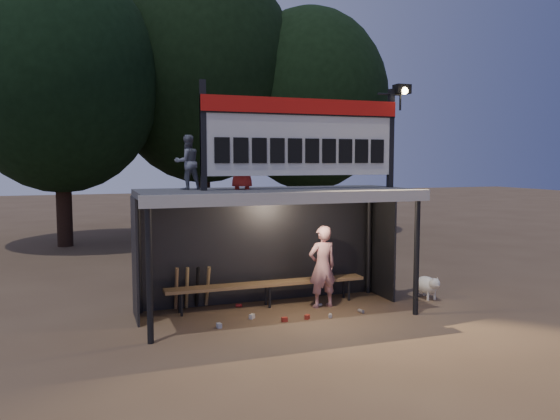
# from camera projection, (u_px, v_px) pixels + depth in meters

# --- Properties ---
(ground) EXTENTS (80.00, 80.00, 0.00)m
(ground) POSITION_uv_depth(u_px,v_px,m) (277.00, 314.00, 10.14)
(ground) COLOR brown
(ground) RESTS_ON ground
(player) EXTENTS (0.61, 0.43, 1.60)m
(player) POSITION_uv_depth(u_px,v_px,m) (322.00, 267.00, 10.54)
(player) COLOR silver
(player) RESTS_ON ground
(child_a) EXTENTS (0.55, 0.47, 0.98)m
(child_a) POSITION_uv_depth(u_px,v_px,m) (187.00, 162.00, 9.74)
(child_a) COLOR slate
(child_a) RESTS_ON dugout_shelter
(child_b) EXTENTS (0.53, 0.39, 0.99)m
(child_b) POSITION_uv_depth(u_px,v_px,m) (242.00, 162.00, 9.89)
(child_b) COLOR #B1231B
(child_b) RESTS_ON dugout_shelter
(dugout_shelter) EXTENTS (5.10, 2.08, 2.32)m
(dugout_shelter) POSITION_uv_depth(u_px,v_px,m) (273.00, 214.00, 10.20)
(dugout_shelter) COLOR #3D3D3F
(dugout_shelter) RESTS_ON ground
(scoreboard_assembly) EXTENTS (4.10, 0.27, 1.99)m
(scoreboard_assembly) POSITION_uv_depth(u_px,v_px,m) (306.00, 134.00, 10.02)
(scoreboard_assembly) COLOR black
(scoreboard_assembly) RESTS_ON dugout_shelter
(bench) EXTENTS (4.00, 0.35, 0.48)m
(bench) POSITION_uv_depth(u_px,v_px,m) (268.00, 285.00, 10.62)
(bench) COLOR olive
(bench) RESTS_ON ground
(tree_left) EXTENTS (6.46, 6.46, 9.27)m
(tree_left) POSITION_uv_depth(u_px,v_px,m) (60.00, 78.00, 17.70)
(tree_left) COLOR black
(tree_left) RESTS_ON ground
(tree_mid) EXTENTS (7.22, 7.22, 10.36)m
(tree_mid) POSITION_uv_depth(u_px,v_px,m) (202.00, 73.00, 20.72)
(tree_mid) COLOR black
(tree_mid) RESTS_ON ground
(tree_right) EXTENTS (6.08, 6.08, 8.72)m
(tree_right) POSITION_uv_depth(u_px,v_px,m) (310.00, 100.00, 21.20)
(tree_right) COLOR black
(tree_right) RESTS_ON ground
(dog) EXTENTS (0.36, 0.81, 0.49)m
(dog) POSITION_uv_depth(u_px,v_px,m) (427.00, 285.00, 11.25)
(dog) COLOR white
(dog) RESTS_ON ground
(bats) EXTENTS (0.67, 0.35, 0.84)m
(bats) POSITION_uv_depth(u_px,v_px,m) (192.00, 287.00, 10.40)
(bats) COLOR olive
(bats) RESTS_ON ground
(litter) EXTENTS (2.80, 1.37, 0.08)m
(litter) POSITION_uv_depth(u_px,v_px,m) (289.00, 314.00, 9.97)
(litter) COLOR #B32C1E
(litter) RESTS_ON ground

